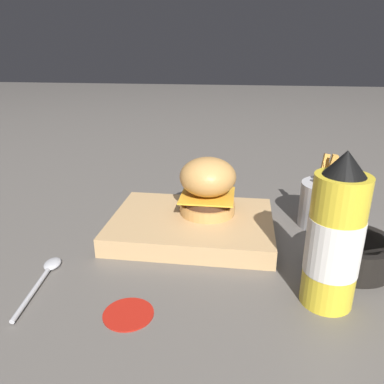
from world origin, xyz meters
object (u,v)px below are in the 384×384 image
Objects in this scene: fries_basket at (327,204)px; spoon at (45,274)px; ketchup_bottle at (334,239)px; serving_board at (192,225)px; side_bowl at (351,251)px; burger at (208,186)px.

fries_basket is 0.95× the size of spoon.
spoon is at bearing -0.28° from ketchup_bottle.
serving_board is 0.27m from fries_basket.
spoon is (0.41, -0.00, -0.09)m from ketchup_bottle.
side_bowl is (-0.01, 0.15, -0.02)m from fries_basket.
side_bowl is (-0.27, 0.08, 0.01)m from serving_board.
fries_basket is at bearing -68.09° from spoon.
fries_basket reaches higher than burger.
ketchup_bottle is 0.13m from side_bowl.
fries_basket is at bearing -168.71° from burger.
fries_basket reaches higher than side_bowl.
serving_board is 1.91× the size of spoon.
burger is 0.73× the size of fries_basket.
serving_board is at bearing 15.61° from fries_basket.
serving_board is at bearing -39.71° from ketchup_bottle.
side_bowl reaches higher than spoon.
serving_board is 1.37× the size of ketchup_bottle.
ketchup_bottle reaches higher than spoon.
ketchup_bottle is at bearing 132.65° from burger.
burger is 0.50× the size of ketchup_bottle.
burger is 0.84× the size of side_bowl.
fries_basket is (-0.23, -0.05, -0.04)m from burger.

